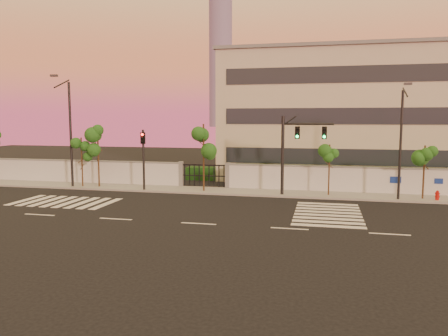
# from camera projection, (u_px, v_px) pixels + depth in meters

# --- Properties ---
(ground) EXTENTS (120.00, 120.00, 0.00)m
(ground) POSITION_uv_depth(u_px,v_px,m) (199.00, 224.00, 24.15)
(ground) COLOR black
(ground) RESTS_ON ground
(sidewalk) EXTENTS (60.00, 3.00, 0.15)m
(sidewalk) POSITION_uv_depth(u_px,v_px,m) (236.00, 192.00, 34.31)
(sidewalk) COLOR gray
(sidewalk) RESTS_ON ground
(perimeter_wall) EXTENTS (60.00, 0.36, 2.20)m
(perimeter_wall) POSITION_uv_depth(u_px,v_px,m) (241.00, 177.00, 35.63)
(perimeter_wall) COLOR silver
(perimeter_wall) RESTS_ON ground
(hedge_row) EXTENTS (41.00, 4.25, 1.80)m
(hedge_row) POSITION_uv_depth(u_px,v_px,m) (258.00, 176.00, 38.08)
(hedge_row) COLOR black
(hedge_row) RESTS_ON ground
(institutional_building) EXTENTS (24.40, 12.40, 12.25)m
(institutional_building) POSITION_uv_depth(u_px,v_px,m) (349.00, 115.00, 42.76)
(institutional_building) COLOR beige
(institutional_building) RESTS_ON ground
(distant_skyscraper) EXTENTS (16.00, 16.00, 118.00)m
(distant_skyscraper) POSITION_uv_depth(u_px,v_px,m) (221.00, 37.00, 302.74)
(distant_skyscraper) COLOR slate
(distant_skyscraper) RESTS_ON ground
(road_markings) EXTENTS (57.00, 7.62, 0.02)m
(road_markings) POSITION_uv_depth(u_px,v_px,m) (191.00, 209.00, 28.14)
(road_markings) COLOR silver
(road_markings) RESTS_ON ground
(street_tree_b) EXTENTS (1.40, 1.11, 4.22)m
(street_tree_b) POSITION_uv_depth(u_px,v_px,m) (82.00, 151.00, 36.33)
(street_tree_b) COLOR #382314
(street_tree_b) RESTS_ON ground
(street_tree_c) EXTENTS (1.62, 1.29, 5.15)m
(street_tree_c) POSITION_uv_depth(u_px,v_px,m) (98.00, 143.00, 36.03)
(street_tree_c) COLOR #382314
(street_tree_c) RESTS_ON ground
(street_tree_d) EXTENTS (1.57, 1.25, 5.37)m
(street_tree_d) POSITION_uv_depth(u_px,v_px,m) (204.00, 142.00, 33.86)
(street_tree_d) COLOR #382314
(street_tree_d) RESTS_ON ground
(street_tree_e) EXTENTS (1.37, 1.09, 3.89)m
(street_tree_e) POSITION_uv_depth(u_px,v_px,m) (330.00, 159.00, 32.11)
(street_tree_e) COLOR #382314
(street_tree_e) RESTS_ON ground
(street_tree_f) EXTENTS (1.51, 1.20, 3.92)m
(street_tree_f) POSITION_uv_depth(u_px,v_px,m) (425.00, 160.00, 30.65)
(street_tree_f) COLOR #382314
(street_tree_f) RESTS_ON ground
(traffic_signal_main) EXTENTS (3.77, 0.72, 5.97)m
(traffic_signal_main) POSITION_uv_depth(u_px,v_px,m) (293.00, 146.00, 32.11)
(traffic_signal_main) COLOR black
(traffic_signal_main) RESTS_ON ground
(traffic_signal_secondary) EXTENTS (0.38, 0.36, 4.92)m
(traffic_signal_secondary) POSITION_uv_depth(u_px,v_px,m) (143.00, 153.00, 34.44)
(traffic_signal_secondary) COLOR black
(traffic_signal_secondary) RESTS_ON ground
(streetlight_west) EXTENTS (0.55, 2.21, 9.17)m
(streetlight_west) POSITION_uv_depth(u_px,v_px,m) (69.00, 129.00, 35.85)
(streetlight_west) COLOR black
(streetlight_west) RESTS_ON ground
(streetlight_east) EXTENTS (0.48, 1.95, 8.09)m
(streetlight_east) POSITION_uv_depth(u_px,v_px,m) (401.00, 139.00, 30.08)
(streetlight_east) COLOR black
(streetlight_east) RESTS_ON ground
(fire_hydrant) EXTENTS (0.33, 0.31, 0.83)m
(fire_hydrant) POSITION_uv_depth(u_px,v_px,m) (437.00, 196.00, 30.32)
(fire_hydrant) COLOR #AF100B
(fire_hydrant) RESTS_ON ground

